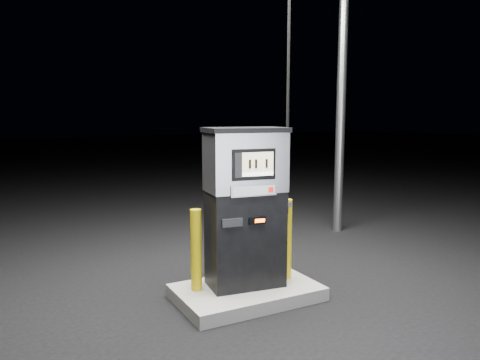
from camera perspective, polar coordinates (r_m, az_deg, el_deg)
name	(u,v)px	position (r m, az deg, el deg)	size (l,w,h in m)	color
ground	(247,299)	(5.56, 0.81, -14.25)	(80.00, 80.00, 0.00)	black
pump_island	(247,292)	(5.53, 0.82, -13.53)	(1.60, 1.00, 0.15)	slate
fuel_dispenser	(246,206)	(5.29, 0.68, -3.16)	(1.03, 0.65, 3.76)	black
bollard_left	(196,250)	(5.27, -5.37, -8.50)	(0.12, 0.12, 0.92)	gold
bollard_right	(286,239)	(5.64, 5.67, -7.18)	(0.13, 0.13, 0.96)	gold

